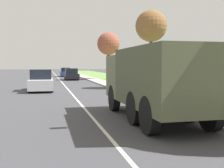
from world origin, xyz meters
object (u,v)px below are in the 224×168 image
military_truck (156,79)px  car_nearest_ahead (41,81)px  car_third_ahead (66,73)px  car_second_ahead (71,75)px  pickup_truck (191,82)px

military_truck → car_nearest_ahead: bearing=108.5°
military_truck → car_third_ahead: 40.05m
car_second_ahead → military_truck: bearing=-88.6°
car_second_ahead → car_third_ahead: car_second_ahead is taller
car_second_ahead → pickup_truck: size_ratio=0.70×
car_second_ahead → pickup_truck: pickup_truck is taller
pickup_truck → car_nearest_ahead: bearing=151.2°
military_truck → car_second_ahead: bearing=91.4°
military_truck → pickup_truck: size_ratio=1.19×
military_truck → car_nearest_ahead: size_ratio=1.39×
car_nearest_ahead → car_third_ahead: size_ratio=1.18×
car_nearest_ahead → car_third_ahead: 26.98m
military_truck → car_second_ahead: (-0.69, 28.86, -0.85)m
car_nearest_ahead → pickup_truck: bearing=-28.8°
car_second_ahead → pickup_truck: (6.41, -21.14, 0.16)m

